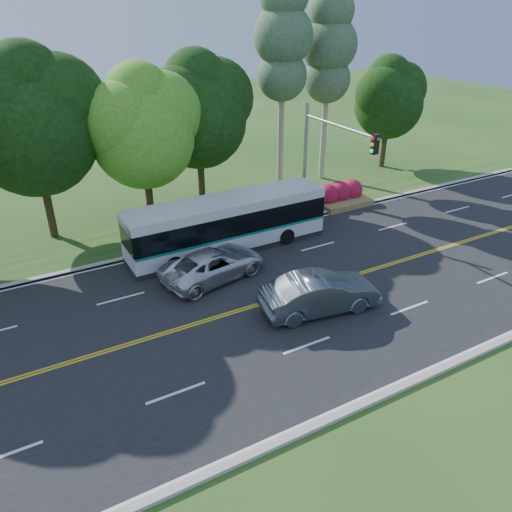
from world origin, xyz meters
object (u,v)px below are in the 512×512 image
traffic_signal (325,152)px  sedan (320,293)px  suv (213,264)px  transit_bus (227,225)px

traffic_signal → sedan: size_ratio=1.34×
sedan → suv: size_ratio=0.99×
suv → traffic_signal: bearing=-86.1°
traffic_signal → suv: bearing=-164.4°
transit_bus → suv: bearing=-128.8°
suv → transit_bus: bearing=-50.2°
traffic_signal → transit_bus: traffic_signal is taller
traffic_signal → sedan: 9.52m
transit_bus → sedan: 7.45m
sedan → suv: 5.63m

